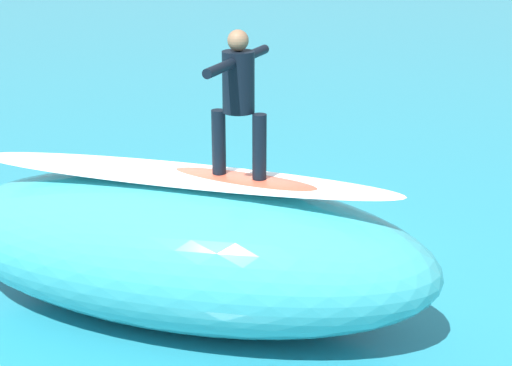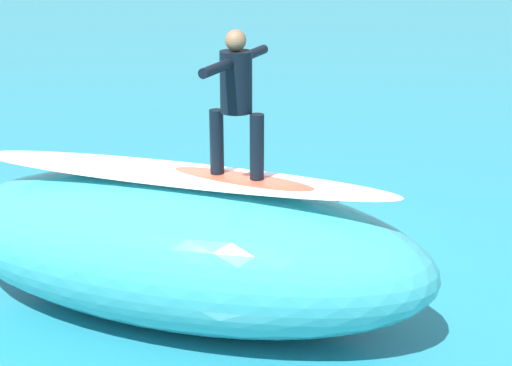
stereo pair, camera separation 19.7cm
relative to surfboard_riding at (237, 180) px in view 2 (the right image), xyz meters
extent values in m
plane|color=teal|center=(0.90, -1.75, -1.85)|extent=(120.00, 120.00, 0.00)
ellipsoid|color=teal|center=(0.74, 0.04, -0.95)|extent=(6.29, 2.75, 1.80)
ellipsoid|color=white|center=(0.74, 0.04, -0.01)|extent=(5.28, 1.14, 0.08)
ellipsoid|color=#E0563D|center=(0.00, 0.00, 0.00)|extent=(2.08, 0.56, 0.10)
cylinder|color=black|center=(0.25, -0.01, 0.42)|extent=(0.16, 0.16, 0.74)
cylinder|color=black|center=(-0.25, 0.01, 0.42)|extent=(0.16, 0.16, 0.74)
cylinder|color=black|center=(0.00, 0.00, 1.12)|extent=(0.37, 0.37, 0.67)
sphere|color=#936B4C|center=(0.00, 0.00, 1.57)|extent=(0.23, 0.23, 0.23)
cylinder|color=black|center=(0.02, 0.47, 1.36)|extent=(0.13, 0.60, 0.11)
cylinder|color=black|center=(-0.02, -0.47, 1.36)|extent=(0.13, 0.60, 0.11)
ellipsoid|color=yellow|center=(0.46, -2.36, -1.80)|extent=(1.30, 2.00, 0.09)
cylinder|color=black|center=(0.46, -2.36, -1.62)|extent=(0.59, 0.84, 0.28)
sphere|color=tan|center=(0.26, -2.81, -1.56)|extent=(0.20, 0.20, 0.20)
cylinder|color=black|center=(0.68, -1.66, -1.70)|extent=(0.39, 0.66, 0.13)
cylinder|color=black|center=(0.83, -1.73, -1.70)|extent=(0.39, 0.66, 0.13)
ellipsoid|color=white|center=(0.40, -4.58, -1.80)|extent=(0.98, 1.06, 0.10)
ellipsoid|color=white|center=(4.13, -1.37, -1.79)|extent=(1.20, 1.21, 0.12)
camera|label=1|loc=(-2.94, 7.49, 2.85)|focal=53.03mm
camera|label=2|loc=(-3.12, 7.42, 2.85)|focal=53.03mm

